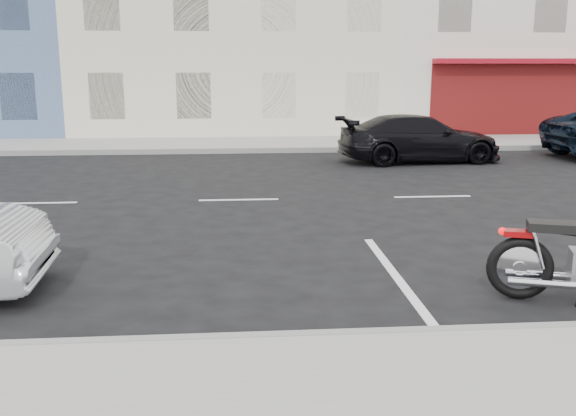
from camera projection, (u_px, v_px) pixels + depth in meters
ground at (337, 198)px, 13.10m from camera, size 120.00×120.00×0.00m
sidewalk_far at (146, 145)px, 21.15m from camera, size 80.00×3.40×0.15m
curb_far at (139, 152)px, 19.50m from camera, size 80.00×0.12×0.16m
car_far at (419, 138)px, 17.90m from camera, size 4.67×2.22×1.31m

